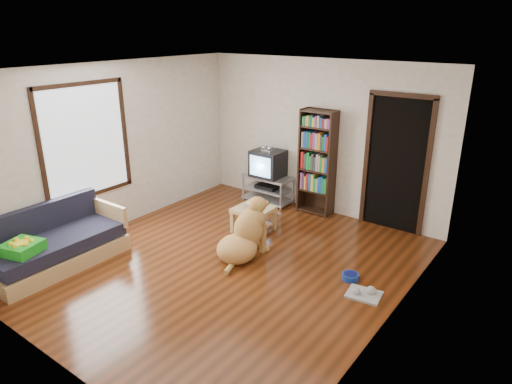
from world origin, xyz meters
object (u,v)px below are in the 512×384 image
Objects in this scene: crt_tv at (269,163)px; bookshelf at (317,157)px; grey_rag at (364,295)px; dog at (245,236)px; green_cushion at (22,248)px; dog_bowl at (350,277)px; tv_stand at (268,188)px; laptop at (252,208)px; coffee_table at (254,215)px; sofa at (56,246)px.

bookshelf reaches higher than crt_tv.
bookshelf is (-1.80, 1.97, 0.99)m from grey_rag.
grey_rag is 0.37× the size of dog.
green_cushion reaches higher than dog_bowl.
tv_stand reaches higher than dog_bowl.
laptop is 0.14m from coffee_table.
laptop is at bearing 57.52° from sofa.
tv_stand is at bearing 146.30° from dog_bowl.
grey_rag is 0.69× the size of crt_tv.
crt_tv is at bearing 90.00° from tv_stand.
coffee_table is at bearing -106.90° from bookshelf.
coffee_table is (-2.19, 0.69, 0.27)m from grey_rag.
dog_bowl is 2.48m from bookshelf.
green_cushion is 0.45× the size of tv_stand.
crt_tv is at bearing 145.28° from grey_rag.
dog is (0.40, -0.71, -0.09)m from laptop.
green_cushion is 0.70× the size of crt_tv.
green_cushion is 4.27m from grey_rag.
crt_tv is at bearing 116.23° from dog.
tv_stand reaches higher than grey_rag.
coffee_table is at bearing 166.89° from dog_bowl.
green_cushion is at bearing -101.62° from tv_stand.
coffee_table is (-0.00, 0.03, -0.13)m from laptop.
laptop is 1.35m from tv_stand.
coffee_table is (1.53, 2.44, 0.02)m from sofa.
green_cushion is 4.62m from bookshelf.
coffee_table is (0.56, -1.21, -0.46)m from crt_tv.
dog is at bearing 41.21° from sofa.
crt_tv is 3.81m from sofa.
sofa reaches higher than grey_rag.
tv_stand is 0.47m from crt_tv.
laptop reaches higher than coffee_table.
sofa is at bearing -130.86° from laptop.
green_cushion is at bearing -101.56° from crt_tv.
crt_tv is 0.32× the size of bookshelf.
tv_stand is at bearing 115.14° from coffee_table.
crt_tv is at bearing 145.95° from dog_bowl.
laptop is at bearing 163.22° from grey_rag.
green_cushion is 0.23× the size of bookshelf.
dog_bowl is 3.97m from sofa.
green_cushion reaches higher than laptop.
dog_bowl is 1.54m from dog.
sofa is at bearing -105.02° from tv_stand.
tv_stand is 1.20m from bookshelf.
laptop is 1.56× the size of dog_bowl.
crt_tv reaches higher than green_cushion.
bookshelf is at bearing 65.09° from laptop.
crt_tv is 1.05× the size of coffee_table.
dog_bowl is 0.12× the size of bookshelf.
dog_bowl is 0.40× the size of coffee_table.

